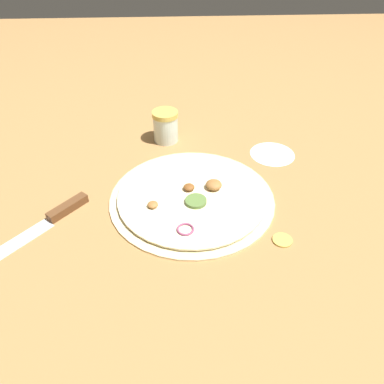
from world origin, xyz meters
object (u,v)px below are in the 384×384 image
loose_cap (283,239)px  knife (44,223)px  spice_jar (166,126)px  pizza (192,197)px

loose_cap → knife: bearing=-98.1°
spice_jar → pizza: bearing=12.7°
spice_jar → loose_cap: (0.38, 0.22, -0.04)m
pizza → loose_cap: 0.21m
spice_jar → loose_cap: size_ratio=2.18×
pizza → knife: 0.30m
pizza → spice_jar: 0.26m
knife → loose_cap: knife is taller
knife → loose_cap: (0.07, 0.46, -0.00)m
knife → spice_jar: size_ratio=3.09×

